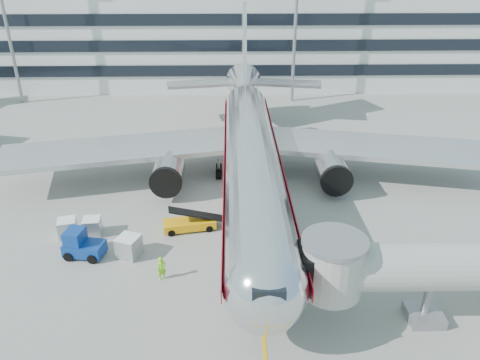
{
  "coord_description": "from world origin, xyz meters",
  "views": [
    {
      "loc": [
        -1.93,
        -31.1,
        21.47
      ],
      "look_at": [
        -1.15,
        4.73,
        4.0
      ],
      "focal_mm": 35.0,
      "sensor_mm": 36.0,
      "label": 1
    }
  ],
  "objects_px": {
    "belt_loader": "(189,223)",
    "cargo_container_left": "(68,228)",
    "ramp_worker": "(162,268)",
    "cargo_container_front": "(129,246)",
    "baggage_tug": "(82,245)",
    "main_jet": "(250,147)",
    "cargo_container_right": "(92,227)"
  },
  "relations": [
    {
      "from": "cargo_container_left",
      "to": "baggage_tug",
      "type": "bearing_deg",
      "value": -55.09
    },
    {
      "from": "baggage_tug",
      "to": "ramp_worker",
      "type": "height_order",
      "value": "baggage_tug"
    },
    {
      "from": "baggage_tug",
      "to": "cargo_container_front",
      "type": "xyz_separation_m",
      "value": [
        3.67,
        -0.09,
        -0.13
      ]
    },
    {
      "from": "cargo_container_right",
      "to": "ramp_worker",
      "type": "bearing_deg",
      "value": -42.85
    },
    {
      "from": "main_jet",
      "to": "cargo_container_front",
      "type": "height_order",
      "value": "main_jet"
    },
    {
      "from": "cargo_container_left",
      "to": "cargo_container_front",
      "type": "height_order",
      "value": "cargo_container_front"
    },
    {
      "from": "cargo_container_left",
      "to": "belt_loader",
      "type": "bearing_deg",
      "value": 4.53
    },
    {
      "from": "cargo_container_front",
      "to": "ramp_worker",
      "type": "height_order",
      "value": "ramp_worker"
    },
    {
      "from": "belt_loader",
      "to": "cargo_container_left",
      "type": "distance_m",
      "value": 10.14
    },
    {
      "from": "cargo_container_front",
      "to": "main_jet",
      "type": "bearing_deg",
      "value": 50.8
    },
    {
      "from": "belt_loader",
      "to": "ramp_worker",
      "type": "distance_m",
      "value": 6.91
    },
    {
      "from": "main_jet",
      "to": "ramp_worker",
      "type": "height_order",
      "value": "main_jet"
    },
    {
      "from": "belt_loader",
      "to": "baggage_tug",
      "type": "height_order",
      "value": "baggage_tug"
    },
    {
      "from": "main_jet",
      "to": "cargo_container_left",
      "type": "relative_size",
      "value": 28.8
    },
    {
      "from": "cargo_container_left",
      "to": "cargo_container_front",
      "type": "xyz_separation_m",
      "value": [
        5.68,
        -2.97,
        0.08
      ]
    },
    {
      "from": "belt_loader",
      "to": "baggage_tug",
      "type": "relative_size",
      "value": 1.45
    },
    {
      "from": "cargo_container_right",
      "to": "cargo_container_front",
      "type": "xyz_separation_m",
      "value": [
        3.68,
        -3.17,
        0.1
      ]
    },
    {
      "from": "main_jet",
      "to": "baggage_tug",
      "type": "relative_size",
      "value": 15.5
    },
    {
      "from": "cargo_container_front",
      "to": "baggage_tug",
      "type": "bearing_deg",
      "value": 178.65
    },
    {
      "from": "main_jet",
      "to": "belt_loader",
      "type": "xyz_separation_m",
      "value": [
        -5.51,
        -8.41,
        -3.61
      ]
    },
    {
      "from": "baggage_tug",
      "to": "cargo_container_right",
      "type": "xyz_separation_m",
      "value": [
        -0.01,
        3.09,
        -0.23
      ]
    },
    {
      "from": "belt_loader",
      "to": "ramp_worker",
      "type": "height_order",
      "value": "belt_loader"
    },
    {
      "from": "cargo_container_left",
      "to": "ramp_worker",
      "type": "xyz_separation_m",
      "value": [
        8.62,
        -5.94,
        0.15
      ]
    },
    {
      "from": "baggage_tug",
      "to": "cargo_container_front",
      "type": "relative_size",
      "value": 1.58
    },
    {
      "from": "cargo_container_right",
      "to": "ramp_worker",
      "type": "distance_m",
      "value": 9.04
    },
    {
      "from": "cargo_container_right",
      "to": "cargo_container_front",
      "type": "bearing_deg",
      "value": -40.78
    },
    {
      "from": "cargo_container_right",
      "to": "baggage_tug",
      "type": "bearing_deg",
      "value": -89.82
    },
    {
      "from": "belt_loader",
      "to": "cargo_container_left",
      "type": "relative_size",
      "value": 2.69
    },
    {
      "from": "cargo_container_front",
      "to": "ramp_worker",
      "type": "xyz_separation_m",
      "value": [
        2.94,
        -2.97,
        0.07
      ]
    },
    {
      "from": "main_jet",
      "to": "belt_loader",
      "type": "height_order",
      "value": "main_jet"
    },
    {
      "from": "baggage_tug",
      "to": "cargo_container_left",
      "type": "relative_size",
      "value": 1.86
    },
    {
      "from": "cargo_container_left",
      "to": "cargo_container_front",
      "type": "bearing_deg",
      "value": -27.57
    }
  ]
}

